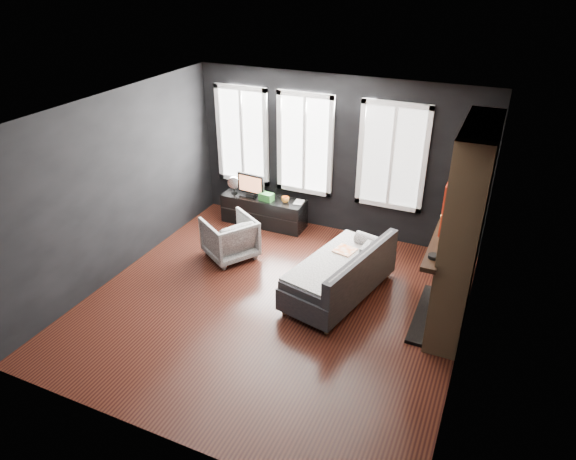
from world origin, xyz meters
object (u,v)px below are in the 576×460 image
at_px(monitor, 251,184).
at_px(mug, 285,199).
at_px(sofa, 339,270).
at_px(media_console, 264,211).
at_px(book, 295,196).
at_px(mantel_vase, 448,216).
at_px(armchair, 230,236).

xyz_separation_m(monitor, mug, (0.66, 0.01, -0.17)).
xyz_separation_m(sofa, mug, (-1.52, 1.52, 0.19)).
distance_m(monitor, mug, 0.69).
xyz_separation_m(media_console, book, (0.58, 0.04, 0.37)).
distance_m(sofa, mug, 2.16).
bearing_deg(mantel_vase, mug, 159.12).
height_order(sofa, mug, sofa).
height_order(monitor, mug, monitor).
relative_size(media_console, mantel_vase, 8.01).
distance_m(media_console, monitor, 0.55).
bearing_deg(mantel_vase, sofa, -160.75).
xyz_separation_m(armchair, mantel_vase, (3.24, 0.15, 0.95)).
relative_size(sofa, book, 8.69).
relative_size(monitor, book, 2.49).
distance_m(media_console, mug, 0.55).
distance_m(mug, mantel_vase, 3.10).
bearing_deg(book, armchair, -113.74).
relative_size(media_console, monitor, 2.85).
height_order(sofa, mantel_vase, mantel_vase).
xyz_separation_m(media_console, mug, (0.44, -0.03, 0.33)).
bearing_deg(sofa, mug, 148.06).
bearing_deg(book, media_console, -175.73).
height_order(mug, mantel_vase, mantel_vase).
bearing_deg(armchair, sofa, 113.79).
relative_size(armchair, mantel_vase, 3.95).
bearing_deg(mug, monitor, -179.25).
distance_m(armchair, mantel_vase, 3.38).
distance_m(monitor, mantel_vase, 3.68).
relative_size(sofa, armchair, 2.48).
distance_m(sofa, armchair, 1.97).
bearing_deg(sofa, monitor, 158.34).
xyz_separation_m(monitor, mantel_vase, (3.48, -1.06, 0.56)).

